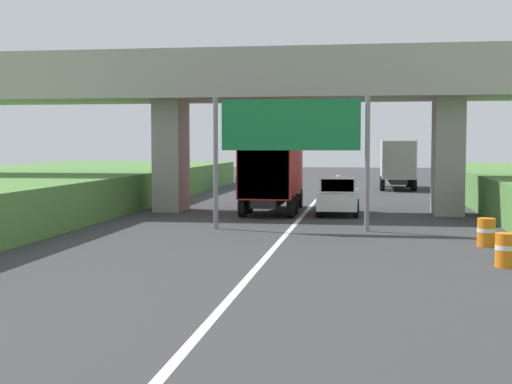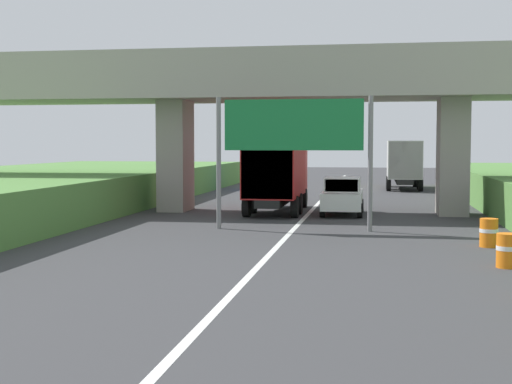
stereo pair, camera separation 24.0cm
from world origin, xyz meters
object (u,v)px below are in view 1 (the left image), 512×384
at_px(truck_red, 273,172).
at_px(car_blue, 253,178).
at_px(overhead_highway_sign, 290,133).
at_px(construction_barrel_5, 486,232).
at_px(construction_barrel_4, 506,250).
at_px(car_white, 338,196).
at_px(truck_yellow, 397,162).

relative_size(truck_red, car_blue, 1.78).
bearing_deg(overhead_highway_sign, construction_barrel_5, -27.70).
height_order(truck_red, construction_barrel_4, truck_red).
height_order(car_white, car_blue, same).
height_order(truck_red, construction_barrel_5, truck_red).
distance_m(construction_barrel_4, construction_barrel_5, 3.86).
bearing_deg(overhead_highway_sign, car_white, 75.57).
distance_m(overhead_highway_sign, car_white, 6.91).
relative_size(overhead_highway_sign, car_white, 1.43).
height_order(overhead_highway_sign, construction_barrel_5, overhead_highway_sign).
bearing_deg(truck_red, car_white, -11.50).
bearing_deg(truck_red, construction_barrel_4, -60.47).
bearing_deg(construction_barrel_4, car_blue, 110.63).
relative_size(truck_yellow, car_white, 1.78).
distance_m(truck_yellow, car_white, 19.86).
height_order(truck_red, car_blue, truck_red).
bearing_deg(truck_yellow, overhead_highway_sign, -101.11).
bearing_deg(car_white, construction_barrel_4, -70.00).
distance_m(truck_red, construction_barrel_5, 13.08).
height_order(truck_yellow, construction_barrel_5, truck_yellow).
relative_size(truck_yellow, truck_red, 1.00).
bearing_deg(construction_barrel_5, truck_red, 128.36).
xyz_separation_m(truck_red, car_white, (3.07, -0.62, -1.08)).
bearing_deg(truck_red, construction_barrel_5, -51.64).
bearing_deg(car_white, truck_red, 168.50).
height_order(car_white, construction_barrel_4, car_white).
height_order(overhead_highway_sign, truck_red, overhead_highway_sign).
distance_m(overhead_highway_sign, truck_red, 7.12).
bearing_deg(car_blue, construction_barrel_5, -66.48).
xyz_separation_m(truck_yellow, truck_red, (-6.53, -18.90, 0.00)).
height_order(truck_red, car_white, truck_red).
distance_m(overhead_highway_sign, car_blue, 23.91).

